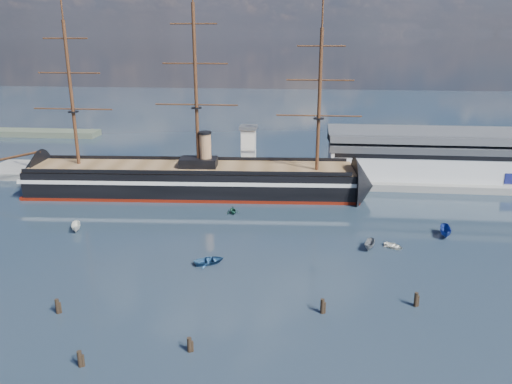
# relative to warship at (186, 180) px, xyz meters

# --- Properties ---
(ground) EXTENTS (600.00, 600.00, 0.00)m
(ground) POSITION_rel_warship_xyz_m (12.94, -20.00, -4.04)
(ground) COLOR #1D2E3C
(ground) RESTS_ON ground
(quay) EXTENTS (180.00, 18.00, 2.00)m
(quay) POSITION_rel_warship_xyz_m (22.94, 16.00, -4.04)
(quay) COLOR slate
(quay) RESTS_ON ground
(warehouse) EXTENTS (63.00, 21.00, 11.60)m
(warehouse) POSITION_rel_warship_xyz_m (70.94, 20.00, 3.95)
(warehouse) COLOR #B7BABC
(warehouse) RESTS_ON ground
(quay_tower) EXTENTS (5.00, 5.00, 15.00)m
(quay_tower) POSITION_rel_warship_xyz_m (15.94, 13.00, 5.72)
(quay_tower) COLOR silver
(quay_tower) RESTS_ON ground
(warship) EXTENTS (113.33, 21.43, 53.94)m
(warship) POSITION_rel_warship_xyz_m (0.00, 0.00, 0.00)
(warship) COLOR black
(warship) RESTS_ON ground
(motorboat_a) EXTENTS (6.19, 4.09, 2.33)m
(motorboat_a) POSITION_rel_warship_xyz_m (-18.18, -29.66, -4.04)
(motorboat_a) COLOR white
(motorboat_a) RESTS_ON ground
(motorboat_b) EXTENTS (3.02, 3.96, 1.72)m
(motorboat_b) POSITION_rel_warship_xyz_m (14.75, -43.16, -4.04)
(motorboat_b) COLOR #275282
(motorboat_b) RESTS_ON ground
(motorboat_c) EXTENTS (5.96, 3.60, 2.24)m
(motorboat_c) POSITION_rel_warship_xyz_m (46.31, -33.14, -4.04)
(motorboat_c) COLOR slate
(motorboat_c) RESTS_ON ground
(motorboat_d) EXTENTS (6.14, 4.50, 2.06)m
(motorboat_d) POSITION_rel_warship_xyz_m (15.20, -14.83, -4.04)
(motorboat_d) COLOR #174335
(motorboat_d) RESTS_ON ground
(motorboat_e) EXTENTS (2.56, 2.69, 1.24)m
(motorboat_e) POSITION_rel_warship_xyz_m (51.32, -31.97, -4.04)
(motorboat_e) COLOR silver
(motorboat_e) RESTS_ON ground
(motorboat_f) EXTENTS (7.28, 3.64, 2.79)m
(motorboat_f) POSITION_rel_warship_xyz_m (63.57, -24.67, -4.04)
(motorboat_f) COLOR navy
(motorboat_f) RESTS_ON ground
(piling_near_left) EXTENTS (0.64, 0.64, 3.18)m
(piling_near_left) POSITION_rel_warship_xyz_m (-5.73, -63.29, -4.04)
(piling_near_left) COLOR black
(piling_near_left) RESTS_ON ground
(piling_near_mid) EXTENTS (0.64, 0.64, 2.91)m
(piling_near_mid) POSITION_rel_warship_xyz_m (17.29, -71.06, -4.04)
(piling_near_mid) COLOR black
(piling_near_mid) RESTS_ON ground
(piling_near_right) EXTENTS (0.64, 0.64, 3.18)m
(piling_near_right) POSITION_rel_warship_xyz_m (35.94, -59.10, -4.04)
(piling_near_right) COLOR black
(piling_near_right) RESTS_ON ground
(piling_far_right) EXTENTS (0.64, 0.64, 3.16)m
(piling_far_right) POSITION_rel_warship_xyz_m (51.11, -55.43, -4.04)
(piling_far_right) COLOR black
(piling_far_right) RESTS_ON ground
(piling_extra) EXTENTS (0.64, 0.64, 3.05)m
(piling_extra) POSITION_rel_warship_xyz_m (3.58, -75.72, -4.04)
(piling_extra) COLOR black
(piling_extra) RESTS_ON ground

